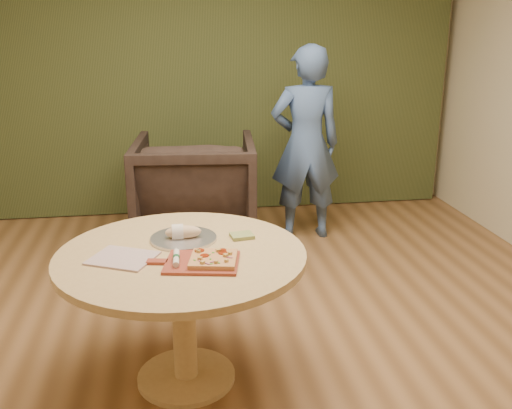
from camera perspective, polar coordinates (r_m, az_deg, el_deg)
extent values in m
cube|color=olive|center=(3.41, 0.07, -15.66)|extent=(5.00, 6.00, 0.02)
cube|color=beige|center=(5.85, -4.57, 13.14)|extent=(5.00, 0.02, 2.80)
cube|color=#30391A|center=(5.74, -4.49, 13.06)|extent=(4.80, 0.14, 2.78)
cylinder|color=tan|center=(3.29, -6.96, -16.67)|extent=(0.53, 0.53, 0.03)
cylinder|color=tan|center=(3.11, -7.20, -11.49)|extent=(0.13, 0.13, 0.68)
cylinder|color=tan|center=(2.94, -7.48, -5.11)|extent=(1.28, 1.28, 0.04)
cube|color=maroon|center=(2.78, -5.40, -5.79)|extent=(0.40, 0.34, 0.01)
cube|color=maroon|center=(2.82, -9.86, -5.67)|extent=(0.11, 0.07, 0.01)
cube|color=tan|center=(2.77, -4.28, -5.46)|extent=(0.26, 0.26, 0.02)
cylinder|color=#6F1905|center=(2.84, -3.39, -4.57)|extent=(0.04, 0.04, 0.00)
cylinder|color=#6F1905|center=(2.78, -5.17, -5.10)|extent=(0.04, 0.04, 0.00)
cylinder|color=#6F1905|center=(2.81, -3.34, -4.85)|extent=(0.05, 0.05, 0.00)
cylinder|color=#6F1905|center=(2.84, -5.69, -4.59)|extent=(0.05, 0.05, 0.00)
cube|color=tan|center=(2.69, -4.01, -5.75)|extent=(0.02, 0.02, 0.01)
cube|color=tan|center=(2.76, -3.06, -5.09)|extent=(0.03, 0.03, 0.01)
cube|color=tan|center=(2.70, -2.98, -5.64)|extent=(0.02, 0.02, 0.01)
cube|color=tan|center=(2.69, -5.37, -5.79)|extent=(0.03, 0.03, 0.01)
cube|color=tan|center=(2.82, -5.75, -4.68)|extent=(0.02, 0.02, 0.01)
cube|color=tan|center=(2.74, -5.62, -5.38)|extent=(0.02, 0.02, 0.01)
cube|color=tan|center=(2.82, -3.80, -4.59)|extent=(0.03, 0.03, 0.01)
cube|color=tan|center=(2.79, -2.60, -4.89)|extent=(0.02, 0.02, 0.01)
cube|color=tan|center=(2.83, -5.86, -4.62)|extent=(0.02, 0.02, 0.01)
cube|color=#2E7C1F|center=(2.70, -4.11, -5.78)|extent=(0.01, 0.01, 0.00)
cube|color=#2E7C1F|center=(2.69, -3.73, -5.85)|extent=(0.01, 0.01, 0.00)
cube|color=#2E7C1F|center=(2.81, -4.30, -4.82)|extent=(0.01, 0.01, 0.00)
cube|color=#2E7C1F|center=(2.69, -4.49, -5.93)|extent=(0.01, 0.01, 0.00)
cube|color=#2E7C1F|center=(2.77, -2.86, -5.13)|extent=(0.01, 0.01, 0.00)
cube|color=#2E7C1F|center=(2.73, -6.17, -5.55)|extent=(0.01, 0.01, 0.00)
cube|color=#2E7C1F|center=(2.79, -4.69, -5.04)|extent=(0.01, 0.01, 0.00)
cube|color=#2E7C1F|center=(2.74, -4.58, -5.45)|extent=(0.01, 0.01, 0.00)
cube|color=#2E7C1F|center=(2.79, -3.35, -4.97)|extent=(0.01, 0.01, 0.00)
cube|color=#8D4562|center=(2.71, -4.34, -5.74)|extent=(0.03, 0.02, 0.00)
cube|color=#8D4562|center=(2.75, -2.66, -5.32)|extent=(0.03, 0.02, 0.00)
cube|color=#8D4562|center=(2.69, -4.91, -5.92)|extent=(0.02, 0.03, 0.00)
cube|color=#8D4562|center=(2.73, -5.68, -5.60)|extent=(0.01, 0.03, 0.00)
cylinder|color=beige|center=(2.79, -7.98, -5.32)|extent=(0.04, 0.17, 0.03)
cylinder|color=#194C26|center=(2.79, -7.98, -5.32)|extent=(0.03, 0.03, 0.03)
cube|color=silver|center=(2.88, -7.94, -4.58)|extent=(0.02, 0.04, 0.00)
cube|color=silver|center=(2.90, -13.18, -5.25)|extent=(0.38, 0.36, 0.01)
cylinder|color=silver|center=(3.10, -7.25, -3.44)|extent=(0.35, 0.35, 0.01)
cylinder|color=silver|center=(3.09, -7.26, -3.36)|extent=(0.36, 0.36, 0.02)
ellipsoid|color=#D5B081|center=(3.08, -7.28, -2.76)|extent=(0.19, 0.08, 0.07)
cylinder|color=beige|center=(3.08, -7.84, -2.78)|extent=(0.06, 0.09, 0.09)
cube|color=olive|center=(3.10, -1.42, -3.14)|extent=(0.13, 0.12, 0.02)
imported|color=black|center=(4.96, -6.11, 1.93)|extent=(1.09, 1.04, 1.04)
imported|color=#415D8C|center=(5.03, 4.98, 6.04)|extent=(0.63, 0.42, 1.70)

